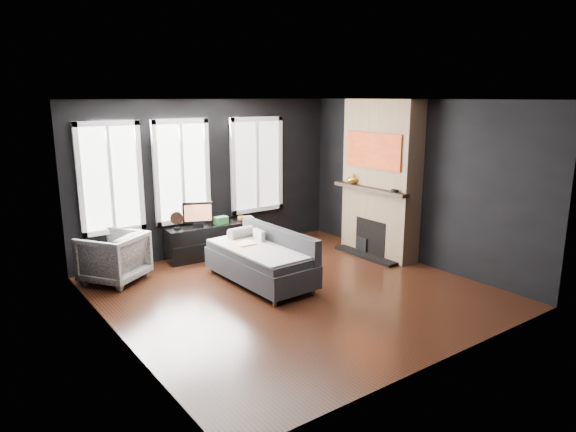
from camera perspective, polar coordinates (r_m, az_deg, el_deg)
floor at (r=7.46m, az=0.74°, el=-8.42°), size 5.00×5.00×0.00m
ceiling at (r=6.94m, az=0.81°, el=12.82°), size 5.00×5.00×0.00m
wall_back at (r=9.17m, az=-8.63°, el=4.27°), size 5.00×0.02×2.70m
wall_left at (r=5.96m, az=-18.88°, el=-1.05°), size 0.02×5.00×2.70m
wall_right at (r=8.78m, az=14.00°, el=3.64°), size 0.02×5.00×2.70m
windows at (r=8.84m, az=-11.37°, el=10.56°), size 4.00×0.16×1.76m
fireplace at (r=9.02m, az=10.27°, el=4.07°), size 0.70×1.62×2.70m
sofa at (r=7.68m, az=-3.14°, el=-4.60°), size 0.99×1.90×0.80m
stripe_pillow at (r=7.99m, az=-3.24°, el=-2.56°), size 0.10×0.30×0.29m
armchair at (r=8.16m, az=-18.84°, el=-4.12°), size 1.10×1.08×0.83m
media_console at (r=9.11m, az=-8.33°, el=-2.61°), size 1.71×0.63×0.58m
monitor at (r=8.85m, az=-9.98°, el=0.38°), size 0.53×0.29×0.47m
desk_fan at (r=8.74m, az=-12.26°, el=-0.44°), size 0.28×0.28×0.31m
mug at (r=9.15m, az=-5.28°, el=-0.22°), size 0.12×0.10×0.11m
book at (r=9.36m, az=-4.93°, el=0.44°), size 0.16×0.07×0.22m
storage_box at (r=9.00m, az=-7.47°, el=-0.46°), size 0.24×0.16×0.13m
mantel_vase at (r=9.17m, az=7.15°, el=4.13°), size 0.23×0.23×0.18m
mantel_clock at (r=8.49m, az=11.74°, el=2.76°), size 0.13×0.13×0.04m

